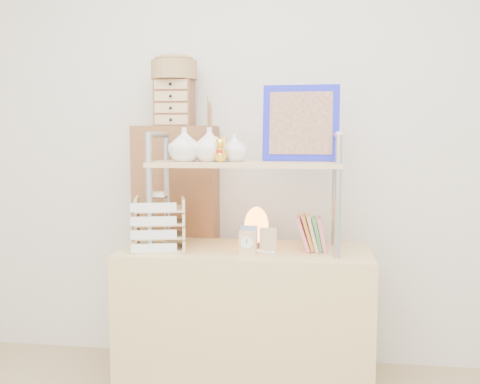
{
  "coord_description": "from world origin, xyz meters",
  "views": [
    {
      "loc": [
        0.32,
        -1.33,
        1.29
      ],
      "look_at": [
        -0.03,
        1.2,
        1.03
      ],
      "focal_mm": 40.0,
      "sensor_mm": 36.0,
      "label": 1
    }
  ],
  "objects_px": {
    "desk": "(245,324)",
    "salt_lamp": "(256,226)",
    "letter_tray": "(159,227)",
    "cabinet": "(177,246)"
  },
  "relations": [
    {
      "from": "desk",
      "to": "salt_lamp",
      "type": "xyz_separation_m",
      "value": [
        0.04,
        0.08,
        0.47
      ]
    },
    {
      "from": "desk",
      "to": "cabinet",
      "type": "distance_m",
      "value": 0.65
    },
    {
      "from": "cabinet",
      "to": "desk",
      "type": "bearing_deg",
      "value": -41.6
    },
    {
      "from": "letter_tray",
      "to": "salt_lamp",
      "type": "bearing_deg",
      "value": 18.79
    },
    {
      "from": "cabinet",
      "to": "salt_lamp",
      "type": "bearing_deg",
      "value": -32.46
    },
    {
      "from": "desk",
      "to": "salt_lamp",
      "type": "distance_m",
      "value": 0.48
    },
    {
      "from": "desk",
      "to": "cabinet",
      "type": "bearing_deg",
      "value": 139.62
    },
    {
      "from": "desk",
      "to": "letter_tray",
      "type": "distance_m",
      "value": 0.64
    },
    {
      "from": "cabinet",
      "to": "letter_tray",
      "type": "height_order",
      "value": "cabinet"
    },
    {
      "from": "salt_lamp",
      "to": "letter_tray",
      "type": "bearing_deg",
      "value": -161.21
    }
  ]
}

